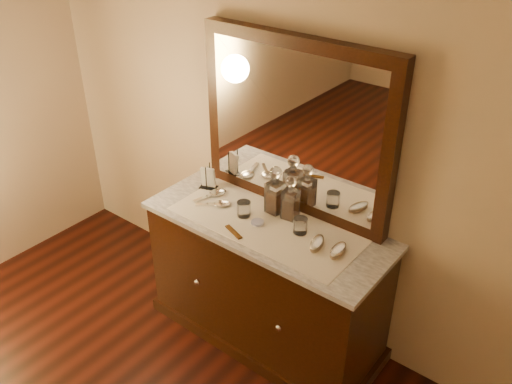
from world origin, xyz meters
TOP-DOWN VIEW (x-y plane):
  - dresser_cabinet at (0.00, 1.96)m, footprint 1.40×0.55m
  - dresser_plinth at (0.00, 1.96)m, footprint 1.46×0.59m
  - knob_left at (-0.30, 1.67)m, footprint 0.04×0.04m
  - knob_right at (0.30, 1.67)m, footprint 0.04×0.04m
  - marble_top at (0.00, 1.96)m, footprint 1.44×0.59m
  - mirror_frame at (0.00, 2.20)m, footprint 1.20×0.08m
  - mirror_glass at (0.00, 2.17)m, footprint 1.06×0.01m
  - lace_runner at (0.00, 1.94)m, footprint 1.10×0.45m
  - pin_dish at (-0.04, 1.92)m, footprint 0.07×0.07m
  - comb at (-0.08, 1.76)m, footprint 0.15×0.07m
  - napkin_rack at (-0.52, 2.04)m, footprint 0.12×0.10m
  - decanter_left at (-0.03, 2.07)m, footprint 0.10×0.10m
  - decanter_right at (0.07, 2.08)m, footprint 0.09×0.09m
  - brush_near at (0.34, 1.94)m, footprint 0.10×0.16m
  - brush_far at (0.46, 1.95)m, footprint 0.08×0.15m
  - hand_mirror_outer at (-0.43, 2.00)m, footprint 0.11×0.23m
  - hand_mirror_inner at (-0.33, 1.92)m, footprint 0.19×0.17m
  - tumblers at (0.03, 1.96)m, footprint 0.43×0.14m

SIDE VIEW (x-z plane):
  - dresser_plinth at x=0.00m, z-range 0.00..0.08m
  - dresser_cabinet at x=0.00m, z-range 0.00..0.82m
  - knob_left at x=-0.30m, z-range 0.43..0.47m
  - knob_right at x=0.30m, z-range 0.43..0.47m
  - marble_top at x=0.00m, z-range 0.82..0.85m
  - lace_runner at x=0.00m, z-range 0.85..0.85m
  - comb at x=-0.08m, z-range 0.85..0.86m
  - pin_dish at x=-0.04m, z-range 0.85..0.87m
  - hand_mirror_inner at x=-0.33m, z-range 0.85..0.87m
  - hand_mirror_outer at x=-0.43m, z-range 0.85..0.87m
  - brush_far at x=0.46m, z-range 0.85..0.89m
  - brush_near at x=0.34m, z-range 0.85..0.89m
  - tumblers at x=0.03m, z-range 0.85..0.94m
  - napkin_rack at x=-0.52m, z-range 0.83..1.00m
  - decanter_right at x=0.07m, z-range 0.82..1.09m
  - decanter_left at x=-0.03m, z-range 0.82..1.11m
  - mirror_frame at x=0.00m, z-range 0.85..1.85m
  - mirror_glass at x=0.00m, z-range 0.92..1.78m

